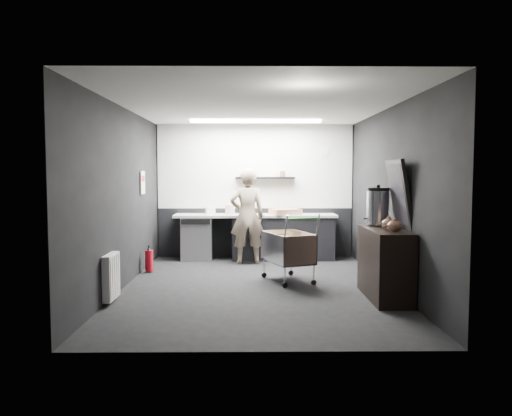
{
  "coord_description": "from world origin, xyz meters",
  "views": [
    {
      "loc": [
        -0.1,
        -7.43,
        1.71
      ],
      "look_at": [
        -0.01,
        0.4,
        1.17
      ],
      "focal_mm": 35.0,
      "sensor_mm": 36.0,
      "label": 1
    }
  ],
  "objects": [
    {
      "name": "ceiling_strip",
      "position": [
        0.0,
        1.85,
        2.67
      ],
      "size": [
        2.4,
        0.2,
        0.04
      ],
      "primitive_type": "cube",
      "color": "white",
      "rests_on": "ceiling"
    },
    {
      "name": "floating_shelf",
      "position": [
        0.2,
        2.62,
        1.62
      ],
      "size": [
        1.2,
        0.22,
        0.04
      ],
      "primitive_type": "cube",
      "color": "black",
      "rests_on": "wall_back"
    },
    {
      "name": "poster_red_band",
      "position": [
        -1.98,
        1.3,
        1.62
      ],
      "size": [
        0.02,
        0.22,
        0.1
      ],
      "primitive_type": "cube",
      "color": "red",
      "rests_on": "poster"
    },
    {
      "name": "wall_back",
      "position": [
        0.0,
        2.75,
        1.35
      ],
      "size": [
        5.5,
        0.0,
        5.5
      ],
      "primitive_type": "plane",
      "rotation": [
        1.57,
        0.0,
        0.0
      ],
      "color": "black",
      "rests_on": "floor"
    },
    {
      "name": "wall_right",
      "position": [
        2.0,
        0.0,
        1.35
      ],
      "size": [
        0.0,
        5.5,
        5.5
      ],
      "primitive_type": "plane",
      "rotation": [
        1.57,
        0.0,
        -1.57
      ],
      "color": "black",
      "rests_on": "floor"
    },
    {
      "name": "radiator",
      "position": [
        -1.94,
        -0.9,
        0.35
      ],
      "size": [
        0.1,
        0.5,
        0.6
      ],
      "primitive_type": "cube",
      "color": "white",
      "rests_on": "wall_left"
    },
    {
      "name": "pink_tub",
      "position": [
        -0.5,
        2.42,
        0.99
      ],
      "size": [
        0.19,
        0.19,
        0.19
      ],
      "primitive_type": "cylinder",
      "color": "beige",
      "rests_on": "prep_counter"
    },
    {
      "name": "kitchen_wall_panel",
      "position": [
        0.0,
        2.73,
        1.85
      ],
      "size": [
        3.95,
        0.02,
        1.7
      ],
      "primitive_type": "cube",
      "color": "silver",
      "rests_on": "wall_back"
    },
    {
      "name": "ceiling",
      "position": [
        0.0,
        0.0,
        2.7
      ],
      "size": [
        5.5,
        5.5,
        0.0
      ],
      "primitive_type": "plane",
      "rotation": [
        3.14,
        0.0,
        0.0
      ],
      "color": "white",
      "rests_on": "wall_back"
    },
    {
      "name": "dado_panel",
      "position": [
        0.0,
        2.73,
        0.5
      ],
      "size": [
        3.95,
        0.02,
        1.0
      ],
      "primitive_type": "cube",
      "color": "black",
      "rests_on": "wall_back"
    },
    {
      "name": "sideboard",
      "position": [
        1.75,
        -0.67,
        0.6
      ],
      "size": [
        0.54,
        1.27,
        1.9
      ],
      "color": "black",
      "rests_on": "floor"
    },
    {
      "name": "person",
      "position": [
        -0.16,
        1.97,
        0.9
      ],
      "size": [
        0.71,
        0.52,
        1.8
      ],
      "primitive_type": "imported",
      "rotation": [
        0.0,
        0.0,
        3.27
      ],
      "color": "#BAAE94",
      "rests_on": "floor"
    },
    {
      "name": "fire_extinguisher",
      "position": [
        -1.85,
        1.12,
        0.22
      ],
      "size": [
        0.14,
        0.14,
        0.45
      ],
      "color": "red",
      "rests_on": "floor"
    },
    {
      "name": "shopping_cart",
      "position": [
        0.5,
        0.38,
        0.5
      ],
      "size": [
        0.89,
        1.15,
        1.05
      ],
      "color": "silver",
      "rests_on": "floor"
    },
    {
      "name": "cardboard_box",
      "position": [
        0.59,
        2.37,
        0.95
      ],
      "size": [
        0.66,
        0.59,
        0.11
      ],
      "primitive_type": "cube",
      "rotation": [
        0.0,
        0.0,
        0.37
      ],
      "color": "#AB7E5B",
      "rests_on": "prep_counter"
    },
    {
      "name": "prep_counter",
      "position": [
        0.14,
        2.42,
        0.46
      ],
      "size": [
        3.2,
        0.61,
        0.9
      ],
      "color": "black",
      "rests_on": "floor"
    },
    {
      "name": "wall_front",
      "position": [
        0.0,
        -2.75,
        1.35
      ],
      "size": [
        5.5,
        0.0,
        5.5
      ],
      "primitive_type": "plane",
      "rotation": [
        -1.57,
        0.0,
        0.0
      ],
      "color": "black",
      "rests_on": "floor"
    },
    {
      "name": "white_container",
      "position": [
        -0.89,
        2.37,
        0.98
      ],
      "size": [
        0.2,
        0.18,
        0.15
      ],
      "primitive_type": "cube",
      "rotation": [
        0.0,
        0.0,
        0.3
      ],
      "color": "white",
      "rests_on": "prep_counter"
    },
    {
      "name": "floor",
      "position": [
        0.0,
        0.0,
        0.0
      ],
      "size": [
        5.5,
        5.5,
        0.0
      ],
      "primitive_type": "plane",
      "color": "black",
      "rests_on": "ground"
    },
    {
      "name": "wall_left",
      "position": [
        -2.0,
        0.0,
        1.35
      ],
      "size": [
        0.0,
        5.5,
        5.5
      ],
      "primitive_type": "plane",
      "rotation": [
        1.57,
        0.0,
        1.57
      ],
      "color": "black",
      "rests_on": "floor"
    },
    {
      "name": "poster",
      "position": [
        -1.98,
        1.3,
        1.55
      ],
      "size": [
        0.02,
        0.3,
        0.4
      ],
      "primitive_type": "cube",
      "color": "white",
      "rests_on": "wall_left"
    },
    {
      "name": "wall_clock",
      "position": [
        1.4,
        2.72,
        2.15
      ],
      "size": [
        0.2,
        0.03,
        0.2
      ],
      "primitive_type": "cylinder",
      "rotation": [
        1.57,
        0.0,
        0.0
      ],
      "color": "white",
      "rests_on": "wall_back"
    }
  ]
}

